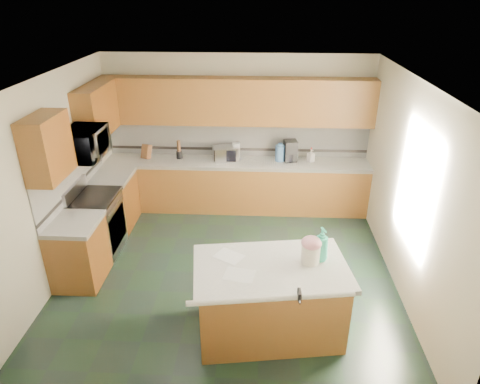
{
  "coord_description": "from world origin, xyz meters",
  "views": [
    {
      "loc": [
        0.43,
        -4.95,
        3.69
      ],
      "look_at": [
        0.15,
        0.35,
        1.12
      ],
      "focal_mm": 32.0,
      "sensor_mm": 36.0,
      "label": 1
    }
  ],
  "objects_px": {
    "island_base": "(270,301)",
    "soap_bottle_island": "(322,244)",
    "knife_block": "(146,152)",
    "toaster_oven": "(226,153)",
    "coffee_maker": "(290,151)",
    "island_top": "(271,268)",
    "treat_jar": "(311,254)"
  },
  "relations": [
    {
      "from": "island_top",
      "to": "coffee_maker",
      "type": "xyz_separation_m",
      "value": [
        0.37,
        3.16,
        0.21
      ]
    },
    {
      "from": "knife_block",
      "to": "coffee_maker",
      "type": "distance_m",
      "value": 2.53
    },
    {
      "from": "soap_bottle_island",
      "to": "treat_jar",
      "type": "bearing_deg",
      "value": -175.88
    },
    {
      "from": "soap_bottle_island",
      "to": "coffee_maker",
      "type": "distance_m",
      "value": 3.01
    },
    {
      "from": "treat_jar",
      "to": "soap_bottle_island",
      "type": "relative_size",
      "value": 0.53
    },
    {
      "from": "treat_jar",
      "to": "toaster_oven",
      "type": "relative_size",
      "value": 0.51
    },
    {
      "from": "toaster_oven",
      "to": "coffee_maker",
      "type": "height_order",
      "value": "coffee_maker"
    },
    {
      "from": "knife_block",
      "to": "toaster_oven",
      "type": "xyz_separation_m",
      "value": [
        1.41,
        0.0,
        -0.0
      ]
    },
    {
      "from": "island_top",
      "to": "coffee_maker",
      "type": "relative_size",
      "value": 4.66
    },
    {
      "from": "island_base",
      "to": "soap_bottle_island",
      "type": "distance_m",
      "value": 0.9
    },
    {
      "from": "island_base",
      "to": "toaster_oven",
      "type": "distance_m",
      "value": 3.28
    },
    {
      "from": "island_top",
      "to": "soap_bottle_island",
      "type": "height_order",
      "value": "soap_bottle_island"
    },
    {
      "from": "coffee_maker",
      "to": "toaster_oven",
      "type": "bearing_deg",
      "value": 171.99
    },
    {
      "from": "island_base",
      "to": "soap_bottle_island",
      "type": "height_order",
      "value": "soap_bottle_island"
    },
    {
      "from": "toaster_oven",
      "to": "knife_block",
      "type": "bearing_deg",
      "value": 164.29
    },
    {
      "from": "island_base",
      "to": "knife_block",
      "type": "bearing_deg",
      "value": 116.4
    },
    {
      "from": "soap_bottle_island",
      "to": "island_base",
      "type": "bearing_deg",
      "value": 176.58
    },
    {
      "from": "knife_block",
      "to": "coffee_maker",
      "type": "relative_size",
      "value": 0.7
    },
    {
      "from": "treat_jar",
      "to": "coffee_maker",
      "type": "distance_m",
      "value": 3.06
    },
    {
      "from": "knife_block",
      "to": "treat_jar",
      "type": "bearing_deg",
      "value": -24.79
    },
    {
      "from": "island_top",
      "to": "treat_jar",
      "type": "xyz_separation_m",
      "value": [
        0.43,
        0.1,
        0.14
      ]
    },
    {
      "from": "knife_block",
      "to": "toaster_oven",
      "type": "distance_m",
      "value": 1.41
    },
    {
      "from": "treat_jar",
      "to": "coffee_maker",
      "type": "relative_size",
      "value": 0.59
    },
    {
      "from": "knife_block",
      "to": "coffee_maker",
      "type": "bearing_deg",
      "value": 25.26
    },
    {
      "from": "knife_block",
      "to": "toaster_oven",
      "type": "relative_size",
      "value": 0.6
    },
    {
      "from": "island_base",
      "to": "knife_block",
      "type": "height_order",
      "value": "knife_block"
    },
    {
      "from": "soap_bottle_island",
      "to": "toaster_oven",
      "type": "xyz_separation_m",
      "value": [
        -1.31,
        2.98,
        -0.08
      ]
    },
    {
      "from": "island_base",
      "to": "treat_jar",
      "type": "distance_m",
      "value": 0.75
    },
    {
      "from": "island_base",
      "to": "coffee_maker",
      "type": "relative_size",
      "value": 4.38
    },
    {
      "from": "island_base",
      "to": "island_top",
      "type": "bearing_deg",
      "value": 0.0
    },
    {
      "from": "treat_jar",
      "to": "coffee_maker",
      "type": "bearing_deg",
      "value": 98.57
    },
    {
      "from": "treat_jar",
      "to": "knife_block",
      "type": "relative_size",
      "value": 0.85
    }
  ]
}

